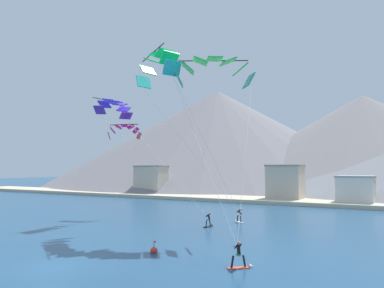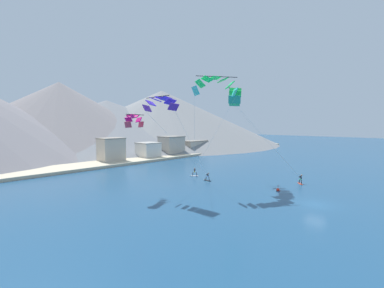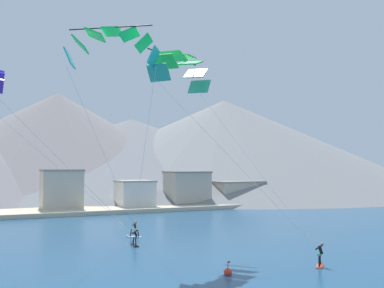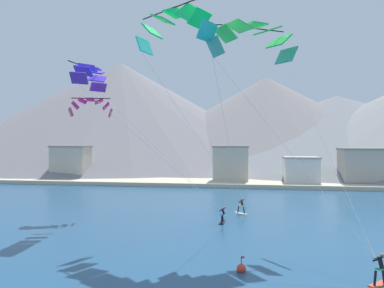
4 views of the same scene
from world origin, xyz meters
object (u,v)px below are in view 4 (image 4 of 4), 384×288
at_px(parafoil_kite_mid_center, 175,25).
at_px(kitesurfer_mid_center, 240,208).
at_px(kitesurfer_near_lead, 223,218).
at_px(parafoil_kite_near_lead, 91,75).
at_px(parafoil_kite_distant_high_outer, 91,105).
at_px(kitesurfer_near_trail, 382,274).
at_px(parafoil_kite_near_trail, 253,38).
at_px(race_marker_buoy, 241,269).

bearing_deg(parafoil_kite_mid_center, kitesurfer_mid_center, 62.18).
distance_m(kitesurfer_near_lead, parafoil_kite_mid_center, 17.88).
bearing_deg(kitesurfer_mid_center, parafoil_kite_mid_center, -117.82).
xyz_separation_m(kitesurfer_mid_center, parafoil_kite_near_lead, (-13.91, -6.26, 13.45)).
distance_m(parafoil_kite_near_lead, parafoil_kite_mid_center, 10.04).
xyz_separation_m(parafoil_kite_near_lead, parafoil_kite_mid_center, (8.91, -3.23, 3.32)).
bearing_deg(parafoil_kite_distant_high_outer, parafoil_kite_mid_center, -34.09).
relative_size(kitesurfer_near_lead, parafoil_kite_near_lead, 0.13).
bearing_deg(kitesurfer_near_trail, parafoil_kite_near_trail, 125.02).
distance_m(parafoil_kite_near_trail, parafoil_kite_distant_high_outer, 19.18).
bearing_deg(parafoil_kite_near_lead, kitesurfer_near_lead, 6.87).
height_order(kitesurfer_near_lead, parafoil_kite_near_trail, parafoil_kite_near_trail).
relative_size(kitesurfer_near_trail, parafoil_kite_distant_high_outer, 0.41).
relative_size(parafoil_kite_near_lead, race_marker_buoy, 13.40).
bearing_deg(kitesurfer_near_trail, race_marker_buoy, 174.23).
xyz_separation_m(kitesurfer_mid_center, parafoil_kite_distant_high_outer, (-15.86, -2.14, 11.04)).
bearing_deg(kitesurfer_mid_center, parafoil_kite_near_lead, -155.78).
height_order(parafoil_kite_near_trail, race_marker_buoy, parafoil_kite_near_trail).
relative_size(kitesurfer_mid_center, parafoil_kite_near_lead, 0.13).
bearing_deg(kitesurfer_near_lead, kitesurfer_mid_center, 73.45).
bearing_deg(parafoil_kite_near_trail, parafoil_kite_distant_high_outer, 158.11).
relative_size(kitesurfer_mid_center, race_marker_buoy, 1.73).
bearing_deg(parafoil_kite_near_trail, kitesurfer_mid_center, 99.01).
distance_m(kitesurfer_near_lead, parafoil_kite_near_lead, 18.49).
distance_m(parafoil_kite_mid_center, parafoil_kite_distant_high_outer, 14.30).
distance_m(kitesurfer_near_trail, parafoil_kite_near_lead, 28.77).
distance_m(kitesurfer_near_trail, parafoil_kite_near_trail, 19.53).
bearing_deg(kitesurfer_near_lead, parafoil_kite_mid_center, -127.19).
relative_size(kitesurfer_near_lead, kitesurfer_near_trail, 0.97).
height_order(parafoil_kite_near_lead, parafoil_kite_distant_high_outer, parafoil_kite_near_lead).
distance_m(parafoil_kite_distant_high_outer, race_marker_buoy, 25.71).
height_order(kitesurfer_near_trail, parafoil_kite_distant_high_outer, parafoil_kite_distant_high_outer).
distance_m(kitesurfer_near_trail, race_marker_buoy, 7.48).
relative_size(kitesurfer_near_lead, parafoil_kite_near_trail, 0.11).
xyz_separation_m(parafoil_kite_near_trail, parafoil_kite_distant_high_outer, (-17.30, 6.95, -4.52)).
relative_size(kitesurfer_near_lead, race_marker_buoy, 1.72).
xyz_separation_m(parafoil_kite_near_lead, parafoil_kite_near_trail, (15.35, -2.83, 2.11)).
bearing_deg(race_marker_buoy, kitesurfer_near_lead, 99.48).
bearing_deg(kitesurfer_mid_center, parafoil_kite_distant_high_outer, -172.32).
bearing_deg(kitesurfer_mid_center, kitesurfer_near_lead, -106.55).
bearing_deg(parafoil_kite_near_trail, parafoil_kite_near_lead, 169.55).
bearing_deg(parafoil_kite_mid_center, parafoil_kite_near_trail, 3.51).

